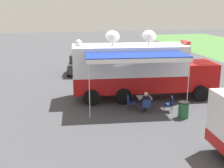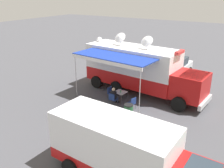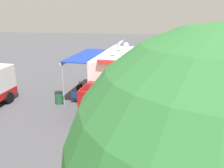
{
  "view_description": "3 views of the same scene",
  "coord_description": "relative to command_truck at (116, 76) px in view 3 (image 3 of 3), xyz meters",
  "views": [
    {
      "loc": [
        18.49,
        -5.04,
        6.02
      ],
      "look_at": [
        0.04,
        -1.13,
        1.02
      ],
      "focal_mm": 48.53,
      "sensor_mm": 36.0,
      "label": 1
    },
    {
      "loc": [
        16.02,
        8.19,
        7.39
      ],
      "look_at": [
        2.21,
        -0.42,
        1.14
      ],
      "focal_mm": 38.84,
      "sensor_mm": 36.0,
      "label": 2
    },
    {
      "loc": [
        -2.13,
        17.9,
        6.69
      ],
      "look_at": [
        0.48,
        0.1,
        1.09
      ],
      "focal_mm": 38.95,
      "sensor_mm": 36.0,
      "label": 3
    }
  ],
  "objects": [
    {
      "name": "ground_plane",
      "position": [
        -0.1,
        -0.74,
        -1.95
      ],
      "size": [
        100.0,
        100.0,
        0.0
      ],
      "primitive_type": "plane",
      "color": "#47474C"
    },
    {
      "name": "lot_stripe",
      "position": [
        -2.64,
        1.33,
        -1.94
      ],
      "size": [
        0.53,
        4.79,
        0.01
      ],
      "primitive_type": "cube",
      "rotation": [
        0.0,
        0.0,
        -0.09
      ],
      "color": "silver",
      "rests_on": "ground"
    },
    {
      "name": "command_truck",
      "position": [
        0.0,
        0.0,
        0.0
      ],
      "size": [
        5.34,
        9.67,
        4.53
      ],
      "color": "#B71414",
      "rests_on": "ground"
    },
    {
      "name": "folding_table",
      "position": [
        2.21,
        -0.41,
        -1.27
      ],
      "size": [
        0.87,
        0.87,
        0.73
      ],
      "color": "silver",
      "rests_on": "ground"
    },
    {
      "name": "water_bottle",
      "position": [
        2.29,
        -0.32,
        -1.11
      ],
      "size": [
        0.07,
        0.07,
        0.22
      ],
      "color": "#3F9959",
      "rests_on": "folding_table"
    },
    {
      "name": "folding_chair_at_table",
      "position": [
        3.01,
        -0.55,
        -1.43
      ],
      "size": [
        0.52,
        0.52,
        0.87
      ],
      "color": "navy",
      "rests_on": "ground"
    },
    {
      "name": "folding_chair_beside_table",
      "position": [
        2.13,
        -1.26,
        -1.43
      ],
      "size": [
        0.52,
        0.52,
        0.87
      ],
      "color": "navy",
      "rests_on": "ground"
    },
    {
      "name": "folding_chair_spare_by_truck",
      "position": [
        2.91,
        0.9,
        -1.43
      ],
      "size": [
        0.59,
        0.59,
        0.87
      ],
      "color": "navy",
      "rests_on": "ground"
    },
    {
      "name": "seated_responder",
      "position": [
        2.82,
        -0.54,
        -1.3
      ],
      "size": [
        0.69,
        0.58,
        1.25
      ],
      "color": "black",
      "rests_on": "ground"
    },
    {
      "name": "trash_bin",
      "position": [
        4.03,
        1.23,
        -1.49
      ],
      "size": [
        0.57,
        0.57,
        0.91
      ],
      "color": "#235B33",
      "rests_on": "ground"
    },
    {
      "name": "car_behind_truck",
      "position": [
        -8.15,
        -3.09,
        -1.07
      ],
      "size": [
        4.45,
        2.56,
        1.76
      ],
      "color": "#2D2D33",
      "rests_on": "ground"
    },
    {
      "name": "car_far_corner",
      "position": [
        -5.45,
        1.15,
        -1.07
      ],
      "size": [
        4.24,
        2.1,
        1.76
      ],
      "color": "silver",
      "rests_on": "ground"
    }
  ]
}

